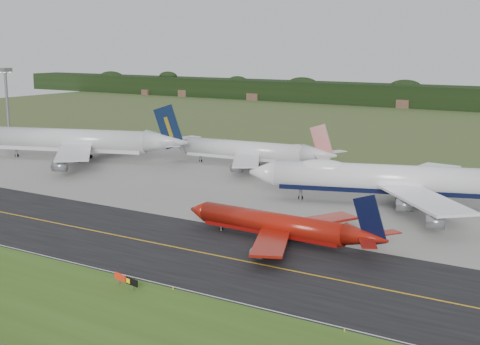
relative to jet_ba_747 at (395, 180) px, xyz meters
name	(u,v)px	position (x,y,z in m)	size (l,w,h in m)	color
ground	(213,246)	(-16.47, -46.23, -5.73)	(600.00, 600.00, 0.00)	#3C4E24
grass_verge	(62,313)	(-16.47, -81.23, -5.72)	(400.00, 30.00, 0.01)	#38591A
taxiway	(199,252)	(-16.47, -50.23, -5.72)	(400.00, 32.00, 0.02)	black
apron	(334,192)	(-16.47, 4.77, -5.72)	(400.00, 78.00, 0.01)	gray
taxiway_centreline	(199,252)	(-16.47, -50.23, -5.70)	(400.00, 0.40, 0.00)	gold
taxiway_edge_line	(140,279)	(-16.47, -65.73, -5.70)	(400.00, 0.25, 0.00)	silver
jet_ba_747	(395,180)	(0.00, 0.00, 0.00)	(65.25, 52.66, 16.84)	white
jet_red_737	(282,226)	(-7.47, -37.53, -2.71)	(40.42, 33.02, 10.93)	maroon
jet_navy_gold	(82,141)	(-99.67, 4.73, 0.08)	(66.83, 56.68, 17.67)	silver
jet_star_tail	(251,151)	(-50.38, 22.53, -1.16)	(51.95, 43.32, 13.70)	silver
floodlight_mast	(7,94)	(-135.84, 7.22, 12.87)	(3.35, 3.35, 27.01)	slate
taxiway_sign	(126,280)	(-15.62, -69.68, -4.47)	(5.30, 1.30, 1.79)	slate
edge_marker_center	(173,288)	(-9.29, -66.73, -5.48)	(0.16, 0.16, 0.50)	yellow
edge_marker_right	(344,330)	(17.36, -66.73, -5.48)	(0.16, 0.16, 0.50)	yellow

